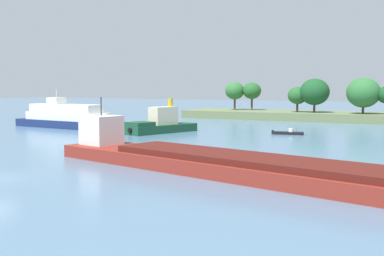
# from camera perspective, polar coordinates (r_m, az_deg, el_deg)

# --- Properties ---
(treeline_island) EXTENTS (53.39, 13.87, 8.41)m
(treeline_island) POSITION_cam_1_polar(r_m,az_deg,el_deg) (98.63, 14.96, 2.41)
(treeline_island) COLOR #66754C
(treeline_island) RESTS_ON ground
(fishing_skiff) EXTENTS (4.51, 1.98, 0.88)m
(fishing_skiff) POSITION_cam_1_polar(r_m,az_deg,el_deg) (68.18, 11.52, -0.58)
(fishing_skiff) COLOR black
(fishing_skiff) RESTS_ON ground
(cargo_barge) EXTENTS (39.73, 14.16, 5.72)m
(cargo_barge) POSITION_cam_1_polar(r_m,az_deg,el_deg) (35.80, 6.12, -4.45)
(cargo_barge) COLOR maroon
(cargo_barge) RESTS_ON ground
(tugboat) EXTENTS (6.57, 11.97, 4.99)m
(tugboat) POSITION_cam_1_polar(r_m,az_deg,el_deg) (69.31, -3.80, 0.47)
(tugboat) COLOR #19472D
(tugboat) RESTS_ON ground
(white_riverboat) EXTENTS (20.71, 6.58, 6.36)m
(white_riverboat) POSITION_cam_1_polar(r_m,az_deg,el_deg) (80.58, -14.81, 1.24)
(white_riverboat) COLOR navy
(white_riverboat) RESTS_ON ground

